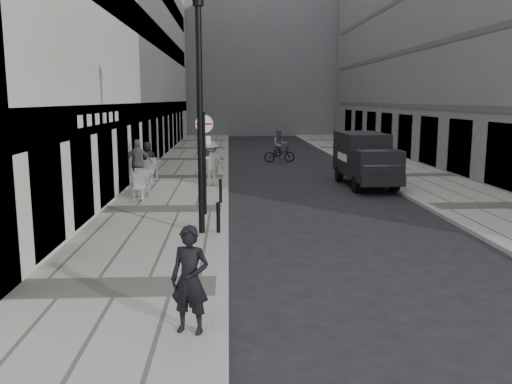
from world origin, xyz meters
TOP-DOWN VIEW (x-y plane):
  - ground at (0.00, 0.00)m, footprint 120.00×120.00m
  - sidewalk at (-2.00, 18.00)m, footprint 4.00×60.00m
  - far_sidewalk at (9.00, 18.00)m, footprint 4.00×60.00m
  - building_left at (-6.00, 24.50)m, footprint 4.00×45.00m
  - building_far at (1.50, 56.00)m, footprint 24.00×16.00m
  - walking_man at (-0.46, 0.56)m, footprint 0.71×0.57m
  - sign_post at (-0.60, 9.38)m, footprint 0.55×0.13m
  - lamppost at (-0.60, 6.97)m, footprint 0.28×0.28m
  - bollard_near at (-0.15, 11.31)m, footprint 0.11×0.11m
  - bollard_far at (-0.15, 6.96)m, footprint 0.11×0.11m
  - panel_van at (6.00, 15.44)m, footprint 1.93×4.88m
  - cyclist at (3.18, 24.74)m, footprint 1.88×0.80m
  - pedestrian_a at (-3.60, 15.01)m, footprint 1.21×0.62m
  - pedestrian_b at (-0.60, 15.26)m, footprint 1.35×0.97m
  - pedestrian_c at (-3.60, 17.62)m, footprint 0.91×0.68m
  - cafe_table_near at (-3.35, 13.36)m, footprint 0.71×1.61m
  - cafe_table_mid at (-3.27, 16.20)m, footprint 0.80×1.81m
  - cafe_table_far at (-3.05, 12.33)m, footprint 0.76×1.70m

SIDE VIEW (x-z plane):
  - ground at x=0.00m, z-range 0.00..0.00m
  - sidewalk at x=-2.00m, z-range 0.00..0.12m
  - far_sidewalk at x=9.00m, z-range 0.00..0.12m
  - bollard_far at x=-0.15m, z-range 0.12..0.91m
  - bollard_near at x=-0.15m, z-range 0.12..0.92m
  - cafe_table_near at x=-3.35m, z-range 0.13..1.04m
  - cafe_table_far at x=-3.05m, z-range 0.13..1.10m
  - cafe_table_mid at x=-3.27m, z-range 0.13..1.16m
  - cyclist at x=3.18m, z-range -0.22..1.75m
  - pedestrian_c at x=-3.60m, z-range 0.12..1.79m
  - walking_man at x=-0.46m, z-range 0.12..1.82m
  - pedestrian_b at x=-0.60m, z-range 0.12..2.01m
  - pedestrian_a at x=-3.60m, z-range 0.12..2.10m
  - panel_van at x=6.00m, z-range 0.14..2.42m
  - sign_post at x=-0.60m, z-range 0.58..3.79m
  - lamppost at x=-0.60m, z-range 0.47..6.77m
  - building_left at x=-6.00m, z-range 0.00..18.00m
  - building_far at x=1.50m, z-range 0.00..22.00m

